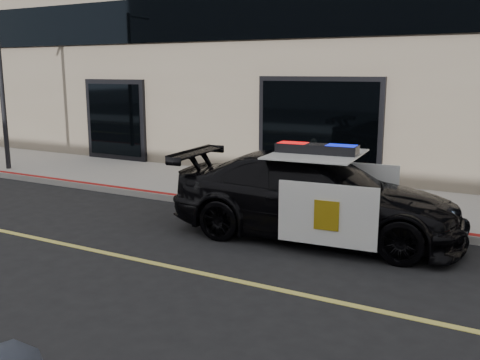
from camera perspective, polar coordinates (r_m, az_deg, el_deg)
The scene contains 4 objects.
ground at distance 8.13m, azimuth -2.88°, elevation -10.19°, with size 120.00×120.00×0.00m, color black.
sidewalk_n at distance 12.67m, azimuth 9.68°, elevation -2.01°, with size 60.00×3.50×0.15m, color gray.
police_car at distance 9.85m, azimuth 8.06°, elevation -1.68°, with size 3.02×5.64×1.73m.
fire_hydrant at distance 12.45m, azimuth -1.20°, elevation -0.05°, with size 0.34×0.48×0.76m.
Camera 1 is at (3.99, -6.41, 3.01)m, focal length 40.00 mm.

